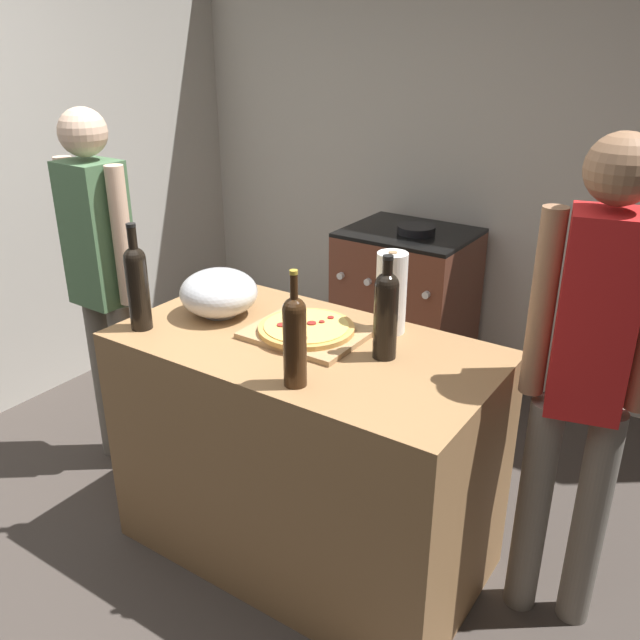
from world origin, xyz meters
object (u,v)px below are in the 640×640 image
object	(u,v)px
person_in_stripes	(102,272)
stove	(406,310)
wine_bottle_green	(386,311)
pizza	(306,328)
wine_bottle_clear	(295,338)
wine_bottle_amber	(137,284)
mixing_bowl	(219,293)
person_in_red	(586,370)
paper_towel_roll	(391,293)

from	to	relation	value
person_in_stripes	stove	bearing A→B (deg)	61.42
wine_bottle_green	stove	distance (m)	1.61
pizza	wine_bottle_clear	size ratio (longest dim) A/B	0.92
wine_bottle_clear	wine_bottle_amber	xyz separation A→B (m)	(-0.71, 0.03, 0.01)
pizza	stove	size ratio (longest dim) A/B	0.36
wine_bottle_green	stove	xyz separation A→B (m)	(-0.60, 1.37, -0.61)
wine_bottle_clear	stove	xyz separation A→B (m)	(-0.47, 1.69, -0.60)
wine_bottle_clear	wine_bottle_amber	bearing A→B (deg)	177.34
wine_bottle_clear	person_in_stripes	xyz separation A→B (m)	(-1.23, 0.28, -0.12)
wine_bottle_amber	wine_bottle_clear	bearing A→B (deg)	-2.66
mixing_bowl	wine_bottle_clear	size ratio (longest dim) A/B	0.79
pizza	person_in_red	bearing A→B (deg)	10.83
pizza	wine_bottle_green	xyz separation A→B (m)	(0.31, 0.01, 0.13)
mixing_bowl	wine_bottle_clear	xyz separation A→B (m)	(0.56, -0.28, 0.07)
wine_bottle_amber	person_in_red	distance (m)	1.52
wine_bottle_amber	paper_towel_roll	bearing A→B (deg)	32.17
wine_bottle_amber	person_in_red	size ratio (longest dim) A/B	0.24
wine_bottle_clear	person_in_red	world-z (taller)	person_in_red
mixing_bowl	person_in_red	distance (m)	1.31
wine_bottle_amber	stove	size ratio (longest dim) A/B	0.41
pizza	wine_bottle_clear	xyz separation A→B (m)	(0.18, -0.31, 0.13)
pizza	wine_bottle_green	bearing A→B (deg)	1.85
mixing_bowl	person_in_red	size ratio (longest dim) A/B	0.18
mixing_bowl	wine_bottle_clear	bearing A→B (deg)	-26.99
pizza	paper_towel_roll	xyz separation A→B (m)	(0.22, 0.20, 0.12)
wine_bottle_green	stove	world-z (taller)	wine_bottle_green
pizza	paper_towel_roll	size ratio (longest dim) A/B	1.15
person_in_stripes	person_in_red	world-z (taller)	person_in_red
pizza	stove	bearing A→B (deg)	101.92
pizza	wine_bottle_amber	distance (m)	0.62
wine_bottle_clear	wine_bottle_green	distance (m)	0.35
mixing_bowl	stove	size ratio (longest dim) A/B	0.31
wine_bottle_clear	stove	bearing A→B (deg)	105.44
pizza	mixing_bowl	bearing A→B (deg)	-176.40
pizza	wine_bottle_amber	size ratio (longest dim) A/B	0.87
wine_bottle_amber	wine_bottle_green	xyz separation A→B (m)	(0.85, 0.29, -0.01)
pizza	person_in_red	world-z (taller)	person_in_red
person_in_stripes	pizza	bearing A→B (deg)	1.39
paper_towel_roll	wine_bottle_clear	xyz separation A→B (m)	(-0.05, -0.51, 0.01)
stove	pizza	bearing A→B (deg)	-78.08
person_in_red	wine_bottle_green	bearing A→B (deg)	-164.75
paper_towel_roll	person_in_stripes	size ratio (longest dim) A/B	0.18
wine_bottle_amber	wine_bottle_green	distance (m)	0.89
paper_towel_roll	wine_bottle_green	world-z (taller)	wine_bottle_green
wine_bottle_clear	person_in_red	bearing A→B (deg)	33.24
wine_bottle_clear	wine_bottle_green	bearing A→B (deg)	67.28
wine_bottle_clear	wine_bottle_amber	world-z (taller)	wine_bottle_amber
wine_bottle_green	person_in_red	xyz separation A→B (m)	(0.60, 0.16, -0.11)
mixing_bowl	wine_bottle_amber	bearing A→B (deg)	-121.34
paper_towel_roll	wine_bottle_amber	xyz separation A→B (m)	(-0.76, -0.48, 0.02)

